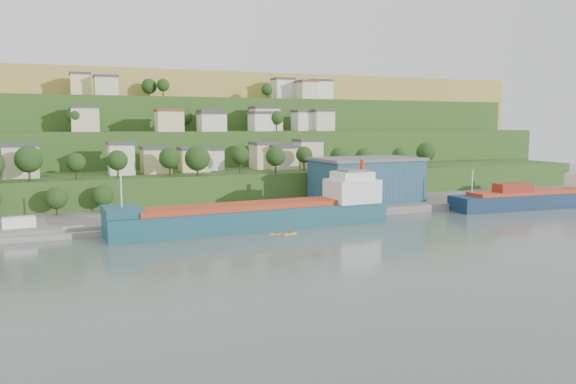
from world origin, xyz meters
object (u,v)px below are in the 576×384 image
warehouse (366,179)px  cargo_ship_near (263,216)px  cargo_ship_far (542,199)px  caravan (19,224)px  kayak_orange (290,233)px

warehouse → cargo_ship_near: bearing=-156.6°
cargo_ship_far → caravan: (-141.52, 10.67, 0.38)m
warehouse → kayak_orange: bearing=-143.9°
cargo_ship_far → warehouse: warehouse is taller
cargo_ship_far → warehouse: 52.91m
cargo_ship_near → caravan: (-53.34, 10.19, -0.03)m
cargo_ship_far → warehouse: (-48.72, 19.72, 6.04)m
warehouse → kayak_orange: (-36.68, -29.35, -8.18)m
cargo_ship_near → kayak_orange: (2.77, -10.11, -2.55)m
cargo_ship_far → caravan: bearing=179.0°
cargo_ship_near → warehouse: size_ratio=2.16×
caravan → kayak_orange: (56.12, -20.30, -2.52)m
cargo_ship_near → warehouse: bearing=23.2°
warehouse → caravan: 93.41m
cargo_ship_near → cargo_ship_far: cargo_ship_near is taller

